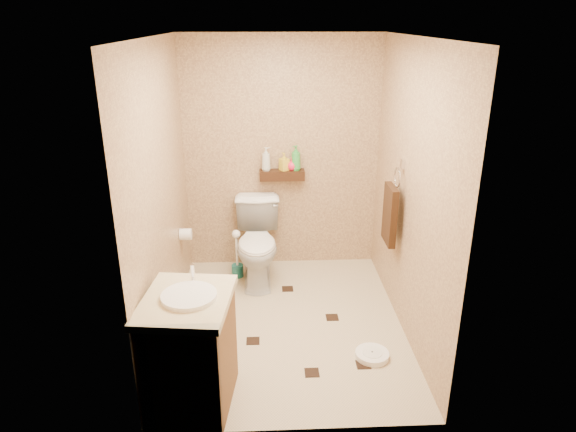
{
  "coord_description": "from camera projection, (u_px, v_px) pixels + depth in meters",
  "views": [
    {
      "loc": [
        -0.18,
        -3.88,
        2.53
      ],
      "look_at": [
        0.02,
        0.25,
        0.93
      ],
      "focal_mm": 32.0,
      "sensor_mm": 36.0,
      "label": 1
    }
  ],
  "objects": [
    {
      "name": "ground",
      "position": [
        287.0,
        324.0,
        4.54
      ],
      "size": [
        2.5,
        2.5,
        0.0
      ],
      "primitive_type": "plane",
      "color": "beige",
      "rests_on": "ground"
    },
    {
      "name": "wall_shelf",
      "position": [
        282.0,
        175.0,
        5.26
      ],
      "size": [
        0.46,
        0.14,
        0.1
      ],
      "primitive_type": "cube",
      "color": "#381C0F",
      "rests_on": "wall_back"
    },
    {
      "name": "bottle_c",
      "position": [
        292.0,
        164.0,
        5.22
      ],
      "size": [
        0.13,
        0.13,
        0.13
      ],
      "primitive_type": "imported",
      "rotation": [
        0.0,
        0.0,
        0.29
      ],
      "color": "#F11C45",
      "rests_on": "wall_shelf"
    },
    {
      "name": "towel_ring",
      "position": [
        390.0,
        212.0,
        4.47
      ],
      "size": [
        0.12,
        0.3,
        0.76
      ],
      "color": "silver",
      "rests_on": "wall_right"
    },
    {
      "name": "floor_accents",
      "position": [
        293.0,
        326.0,
        4.49
      ],
      "size": [
        1.25,
        1.41,
        0.01
      ],
      "color": "black",
      "rests_on": "ground"
    },
    {
      "name": "wall_right",
      "position": [
        411.0,
        194.0,
        4.14
      ],
      "size": [
        0.04,
        2.5,
        2.4
      ],
      "primitive_type": "cube",
      "color": "tan",
      "rests_on": "ground"
    },
    {
      "name": "bathroom_scale",
      "position": [
        372.0,
        355.0,
        4.08
      ],
      "size": [
        0.3,
        0.3,
        0.05
      ],
      "rotation": [
        0.0,
        0.0,
        0.13
      ],
      "color": "white",
      "rests_on": "ground"
    },
    {
      "name": "bottle_a",
      "position": [
        266.0,
        159.0,
        5.19
      ],
      "size": [
        0.1,
        0.1,
        0.24
      ],
      "primitive_type": "imported",
      "rotation": [
        0.0,
        0.0,
        1.46
      ],
      "color": "beige",
      "rests_on": "wall_shelf"
    },
    {
      "name": "toilet_paper",
      "position": [
        186.0,
        234.0,
        4.88
      ],
      "size": [
        0.12,
        0.11,
        0.12
      ],
      "color": "white",
      "rests_on": "wall_left"
    },
    {
      "name": "ceiling",
      "position": [
        287.0,
        37.0,
        3.67
      ],
      "size": [
        2.0,
        2.5,
        0.02
      ],
      "primitive_type": "cube",
      "color": "silver",
      "rests_on": "wall_back"
    },
    {
      "name": "vanity",
      "position": [
        190.0,
        350.0,
        3.47
      ],
      "size": [
        0.64,
        0.74,
        0.96
      ],
      "rotation": [
        0.0,
        0.0,
        -0.11
      ],
      "color": "brown",
      "rests_on": "ground"
    },
    {
      "name": "bottle_d",
      "position": [
        296.0,
        158.0,
        5.2
      ],
      "size": [
        0.14,
        0.14,
        0.26
      ],
      "primitive_type": "imported",
      "rotation": [
        0.0,
        0.0,
        5.49
      ],
      "color": "green",
      "rests_on": "wall_shelf"
    },
    {
      "name": "toilet_brush",
      "position": [
        237.0,
        260.0,
        5.3
      ],
      "size": [
        0.12,
        0.12,
        0.52
      ],
      "color": "#1B6F6E",
      "rests_on": "ground"
    },
    {
      "name": "wall_back",
      "position": [
        282.0,
        156.0,
        5.26
      ],
      "size": [
        2.0,
        0.04,
        2.4
      ],
      "primitive_type": "cube",
      "color": "tan",
      "rests_on": "ground"
    },
    {
      "name": "bottle_b",
      "position": [
        284.0,
        162.0,
        5.21
      ],
      "size": [
        0.11,
        0.11,
        0.18
      ],
      "primitive_type": "imported",
      "rotation": [
        0.0,
        0.0,
        3.71
      ],
      "color": "gold",
      "rests_on": "wall_shelf"
    },
    {
      "name": "wall_left",
      "position": [
        161.0,
        197.0,
        4.06
      ],
      "size": [
        0.04,
        2.5,
        2.4
      ],
      "primitive_type": "cube",
      "color": "tan",
      "rests_on": "ground"
    },
    {
      "name": "toilet",
      "position": [
        258.0,
        243.0,
        5.15
      ],
      "size": [
        0.46,
        0.81,
        0.82
      ],
      "primitive_type": "imported",
      "rotation": [
        0.0,
        0.0,
        0.01
      ],
      "color": "white",
      "rests_on": "ground"
    },
    {
      "name": "wall_front",
      "position": [
        297.0,
        266.0,
        2.94
      ],
      "size": [
        2.0,
        0.04,
        2.4
      ],
      "primitive_type": "cube",
      "color": "tan",
      "rests_on": "ground"
    }
  ]
}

